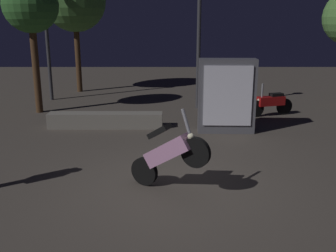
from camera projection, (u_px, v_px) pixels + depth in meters
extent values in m
plane|color=#4C443D|center=(172.00, 186.00, 7.57)|extent=(40.00, 40.00, 0.00)
cylinder|color=black|center=(144.00, 171.00, 7.56)|extent=(0.53, 0.37, 0.56)
cylinder|color=black|center=(195.00, 152.00, 6.87)|extent=(0.53, 0.37, 0.56)
cube|color=#C68CB7|center=(168.00, 151.00, 7.15)|extent=(0.98, 0.74, 0.76)
cube|color=black|center=(159.00, 131.00, 7.16)|extent=(0.49, 0.42, 0.32)
cylinder|color=gray|center=(185.00, 121.00, 6.82)|extent=(0.21, 0.15, 0.44)
sphere|color=#F2EABF|center=(190.00, 136.00, 6.85)|extent=(0.12, 0.12, 0.12)
cylinder|color=black|center=(284.00, 106.00, 13.26)|extent=(0.56, 0.27, 0.56)
cylinder|color=black|center=(255.00, 109.00, 12.93)|extent=(0.56, 0.27, 0.56)
cube|color=#B71414|center=(270.00, 101.00, 13.03)|extent=(1.00, 0.58, 0.30)
cube|color=black|center=(276.00, 95.00, 13.04)|extent=(0.49, 0.36, 0.10)
cylinder|color=gray|center=(262.00, 90.00, 12.83)|extent=(0.08, 0.08, 0.45)
sphere|color=#F2EABF|center=(258.00, 100.00, 12.88)|extent=(0.12, 0.12, 0.12)
cylinder|color=#38383D|center=(198.00, 49.00, 13.72)|extent=(0.14, 0.14, 4.31)
cylinder|color=#38383D|center=(47.00, 44.00, 15.21)|extent=(0.14, 0.14, 4.44)
cylinder|color=#4C331E|center=(77.00, 58.00, 17.25)|extent=(0.24, 0.24, 3.02)
sphere|color=#477A38|center=(74.00, 0.00, 16.60)|extent=(2.68, 2.68, 2.68)
cylinder|color=#4C331E|center=(35.00, 70.00, 13.26)|extent=(0.24, 0.24, 2.98)
sphere|color=#336B2D|center=(29.00, 5.00, 12.70)|extent=(1.83, 1.83, 1.83)
cube|color=#595960|center=(226.00, 96.00, 10.99)|extent=(1.61, 0.55, 2.10)
cube|color=white|center=(227.00, 96.00, 10.72)|extent=(1.34, 0.08, 1.68)
cube|color=gray|center=(105.00, 120.00, 11.64)|extent=(3.42, 0.50, 0.45)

